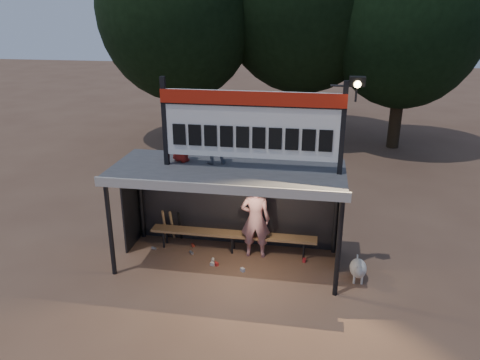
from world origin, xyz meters
TOP-DOWN VIEW (x-y plane):
  - ground at (0.00, 0.00)m, footprint 80.00×80.00m
  - player at (0.56, 0.42)m, footprint 0.72×0.50m
  - child_a at (-0.37, 0.26)m, footprint 0.66×0.59m
  - child_b at (-1.10, 0.26)m, footprint 0.59×0.51m
  - dugout_shelter at (0.00, 0.24)m, footprint 5.10×2.08m
  - scoreboard_assembly at (0.56, -0.01)m, footprint 4.10×0.27m
  - bench at (0.00, 0.55)m, footprint 4.00×0.35m
  - tree_left at (-4.00, 10.00)m, footprint 6.46×6.46m
  - tree_right at (5.00, 10.50)m, footprint 6.08×6.08m
  - dog at (2.89, -0.26)m, footprint 0.36×0.81m
  - bats at (-1.60, 0.82)m, footprint 0.49×0.33m
  - litter at (-0.32, 0.08)m, footprint 3.75×1.07m

SIDE VIEW (x-z plane):
  - ground at x=0.00m, z-range 0.00..0.00m
  - litter at x=-0.32m, z-range 0.00..0.08m
  - dog at x=2.89m, z-range 0.03..0.53m
  - bats at x=-1.60m, z-range 0.01..0.85m
  - bench at x=0.00m, z-range 0.19..0.67m
  - player at x=0.56m, z-range 0.00..1.88m
  - dugout_shelter at x=0.00m, z-range 0.69..3.01m
  - child_b at x=-1.10m, z-range 2.32..3.33m
  - child_a at x=-0.37m, z-range 2.32..3.44m
  - scoreboard_assembly at x=0.56m, z-range 2.33..4.32m
  - tree_right at x=5.00m, z-range 0.83..9.55m
  - tree_left at x=-4.00m, z-range 0.88..10.15m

